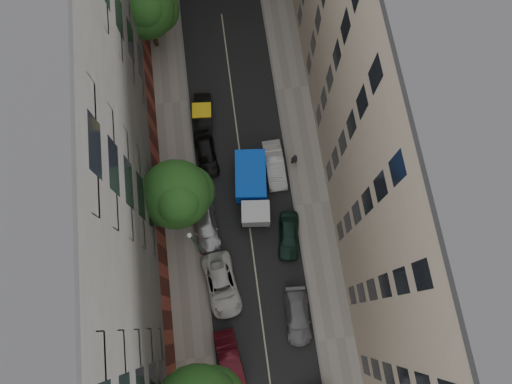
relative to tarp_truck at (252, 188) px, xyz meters
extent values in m
plane|color=#4C4C49|center=(-0.60, -1.60, -1.54)|extent=(120.00, 120.00, 0.00)
cube|color=black|center=(-0.60, -1.60, -1.53)|extent=(8.00, 44.00, 0.02)
cube|color=gray|center=(-6.10, -1.60, -1.47)|extent=(3.00, 44.00, 0.15)
cube|color=gray|center=(4.90, -1.60, -1.47)|extent=(3.00, 44.00, 0.15)
cube|color=#454340|center=(-11.60, -1.60, 8.46)|extent=(8.00, 44.00, 20.00)
cube|color=tan|center=(10.40, -1.60, 8.46)|extent=(8.00, 44.00, 20.00)
cube|color=black|center=(0.00, -0.11, -0.93)|extent=(2.97, 6.26, 0.34)
cube|color=#ACAEB0|center=(0.00, -2.24, 0.08)|extent=(2.41, 2.01, 1.90)
cube|color=#0D55FF|center=(0.00, 0.90, 0.25)|extent=(2.87, 4.26, 2.01)
cylinder|color=black|center=(-1.06, -2.24, -1.07)|extent=(0.31, 0.94, 0.94)
cylinder|color=black|center=(1.06, -2.24, -1.07)|extent=(0.31, 0.94, 0.94)
cylinder|color=black|center=(-1.06, 1.68, -1.07)|extent=(0.31, 0.94, 0.94)
cylinder|color=black|center=(1.06, 1.68, -1.07)|extent=(0.31, 0.94, 0.94)
imported|color=#490E17|center=(-3.40, -13.00, -0.81)|extent=(2.14, 4.61, 1.46)
imported|color=silver|center=(-3.40, -7.40, -0.81)|extent=(3.07, 5.52, 1.46)
imported|color=#B1B1B6|center=(-4.20, -2.48, -0.85)|extent=(2.37, 4.95, 1.39)
imported|color=black|center=(-3.49, 3.80, -0.82)|extent=(2.06, 4.39, 1.45)
imported|color=black|center=(-3.40, 7.40, -0.84)|extent=(1.82, 4.35, 1.40)
imported|color=slate|center=(2.20, -10.56, -0.89)|extent=(2.07, 4.61, 1.31)
imported|color=black|center=(2.47, -4.20, -0.84)|extent=(2.33, 4.36, 1.41)
imported|color=silver|center=(2.20, 2.00, -0.81)|extent=(1.66, 4.48, 1.46)
cylinder|color=#382619|center=(-5.69, -0.92, -0.09)|extent=(0.36, 0.36, 2.60)
cylinder|color=#382619|center=(-5.69, -0.92, 2.14)|extent=(0.24, 0.24, 1.86)
sphere|color=#26521B|center=(-5.69, -0.92, 3.96)|extent=(5.15, 5.15, 5.15)
sphere|color=#26521B|center=(-4.79, -0.52, 3.07)|extent=(3.86, 3.86, 3.86)
sphere|color=#26521B|center=(-6.39, -1.42, 3.44)|extent=(3.60, 3.60, 3.60)
sphere|color=#26521B|center=(-5.49, -1.72, 4.92)|extent=(3.34, 3.34, 3.34)
cylinder|color=#382619|center=(-7.00, 15.51, -0.12)|extent=(0.36, 0.36, 2.53)
cylinder|color=#382619|center=(-7.00, 15.51, 2.05)|extent=(0.24, 0.24, 1.81)
sphere|color=#26521B|center=(-7.00, 15.51, 3.82)|extent=(5.16, 5.16, 5.16)
sphere|color=#26521B|center=(-6.10, 15.91, 2.95)|extent=(3.87, 3.87, 3.87)
sphere|color=#26521B|center=(-7.70, 15.01, 3.32)|extent=(3.61, 3.61, 3.61)
sphere|color=#26521B|center=(-6.80, 14.71, 4.76)|extent=(3.36, 3.36, 3.36)
cylinder|color=#195929|center=(-4.80, -4.42, 2.04)|extent=(0.14, 0.14, 6.87)
sphere|color=silver|center=(-4.80, -4.42, 5.59)|extent=(0.36, 0.36, 0.36)
imported|color=black|center=(3.90, 2.19, -0.52)|extent=(0.69, 0.51, 1.74)
camera|label=1|loc=(-1.09, -10.66, 35.88)|focal=32.00mm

